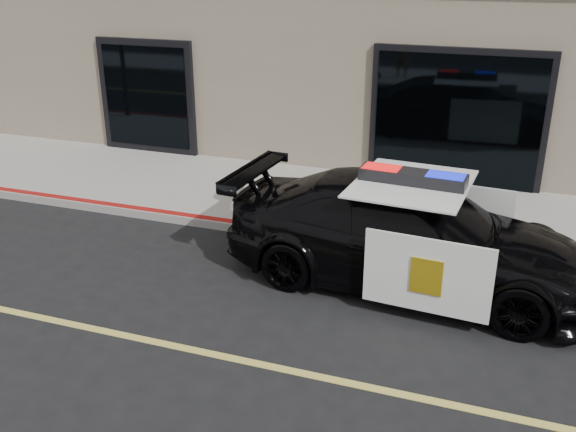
% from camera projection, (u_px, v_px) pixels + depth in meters
% --- Properties ---
extents(ground, '(120.00, 120.00, 0.00)m').
position_uv_depth(ground, '(472.00, 410.00, 6.87)').
color(ground, black).
rests_on(ground, ground).
extents(sidewalk_n, '(60.00, 3.50, 0.15)m').
position_uv_depth(sidewalk_n, '(497.00, 223.00, 11.42)').
color(sidewalk_n, gray).
rests_on(sidewalk_n, ground).
extents(police_car, '(2.97, 5.64, 1.74)m').
position_uv_depth(police_car, '(408.00, 234.00, 9.23)').
color(police_car, black).
rests_on(police_car, ground).
extents(fire_hydrant, '(0.33, 0.46, 0.74)m').
position_uv_depth(fire_hydrant, '(238.00, 190.00, 11.77)').
color(fire_hydrant, silver).
rests_on(fire_hydrant, sidewalk_n).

